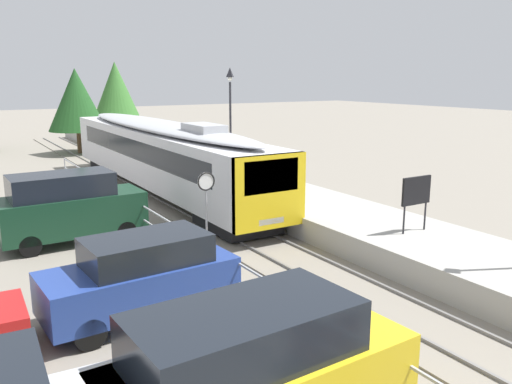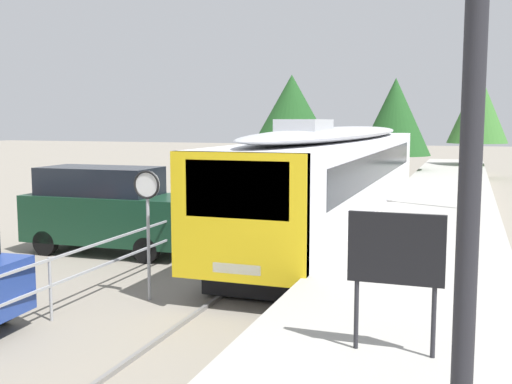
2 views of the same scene
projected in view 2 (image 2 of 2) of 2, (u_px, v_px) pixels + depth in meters
ground_plane at (245, 233)px, 21.04m from camera, size 160.00×160.00×0.00m
track_rails at (331, 237)px, 20.06m from camera, size 3.20×60.00×0.14m
commuter_train at (341, 170)px, 21.22m from camera, size 2.82×20.46×3.74m
station_platform at (434, 230)px, 18.94m from camera, size 3.90×60.00×0.90m
platform_lamp_mid_platform at (471, 97)px, 19.97m from camera, size 0.34×0.34×5.35m
platform_notice_board at (396, 254)px, 7.61m from camera, size 1.20×0.08×1.80m
speed_limit_sign at (147, 202)px, 12.89m from camera, size 0.61×0.10×2.81m
carpark_fence at (50, 275)px, 11.66m from camera, size 0.06×36.06×1.25m
parked_van_dark_green at (108, 209)px, 17.72m from camera, size 4.95×2.08×2.51m
tree_behind_carpark at (292, 108)px, 44.30m from camera, size 5.44×5.44×7.18m
tree_behind_station_far at (478, 108)px, 40.44m from camera, size 3.92×3.92×7.08m
tree_distant_left at (395, 117)px, 36.65m from camera, size 4.30×4.30×6.41m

